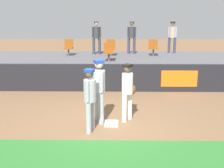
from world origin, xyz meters
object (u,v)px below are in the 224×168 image
object	(u,v)px
seat_back_center	(111,47)
spectator_capped	(172,35)
first_base	(111,123)
seat_front_center	(109,51)
spectator_hooded	(97,35)
player_runner_visitor	(99,87)
player_fielder_home	(128,88)
seat_back_left	(69,47)
player_coach_visitor	(90,96)
spectator_casual	(132,35)
seat_back_right	(153,47)

from	to	relation	value
seat_back_center	spectator_capped	bearing A→B (deg)	18.70
first_base	seat_front_center	distance (m)	5.54
first_base	spectator_hooded	size ratio (longest dim) A/B	0.23
player_runner_visitor	player_fielder_home	bearing A→B (deg)	77.95
spectator_hooded	seat_back_left	bearing A→B (deg)	14.26
player_coach_visitor	spectator_casual	size ratio (longest dim) A/B	1.02
spectator_hooded	spectator_capped	xyz separation A→B (m)	(4.16, 0.60, -0.01)
first_base	seat_front_center	world-z (taller)	seat_front_center
spectator_casual	first_base	bearing A→B (deg)	98.46
player_coach_visitor	seat_back_right	bearing A→B (deg)	173.06
player_coach_visitor	seat_front_center	xyz separation A→B (m)	(0.37, 5.81, 0.51)
player_fielder_home	seat_back_left	xyz separation A→B (m)	(-2.84, 6.73, 0.52)
seat_front_center	seat_back_right	xyz separation A→B (m)	(2.27, 1.80, 0.00)
player_coach_visitor	seat_front_center	distance (m)	5.84
player_runner_visitor	seat_front_center	xyz separation A→B (m)	(0.16, 5.09, 0.43)
seat_back_left	spectator_capped	world-z (taller)	spectator_capped
spectator_capped	spectator_casual	distance (m)	2.30
player_fielder_home	spectator_casual	xyz separation A→B (m)	(0.48, 7.53, 1.05)
player_runner_visitor	seat_back_left	size ratio (longest dim) A/B	2.26
seat_back_center	spectator_hooded	size ratio (longest dim) A/B	0.48
seat_back_left	spectator_capped	xyz separation A→B (m)	(5.59, 1.14, 0.52)
player_runner_visitor	seat_back_left	world-z (taller)	same
seat_front_center	seat_back_right	bearing A→B (deg)	38.43
player_coach_visitor	seat_back_left	bearing A→B (deg)	-154.64
player_runner_visitor	seat_back_right	xyz separation A→B (m)	(2.42, 6.89, 0.43)
seat_back_left	spectator_hooded	world-z (taller)	spectator_hooded
seat_front_center	spectator_casual	world-z (taller)	spectator_casual
seat_back_left	first_base	bearing A→B (deg)	-71.65
first_base	spectator_casual	distance (m)	8.23
spectator_hooded	spectator_casual	xyz separation A→B (m)	(1.89, 0.25, -0.01)
first_base	seat_back_center	size ratio (longest dim) A/B	0.48
first_base	seat_front_center	bearing A→B (deg)	92.29
player_runner_visitor	seat_back_right	world-z (taller)	same
player_coach_visitor	spectator_hooded	xyz separation A→B (m)	(-0.35, 8.15, 1.04)
player_fielder_home	seat_back_center	bearing A→B (deg)	-141.31
seat_front_center	spectator_casual	bearing A→B (deg)	65.68
player_fielder_home	seat_back_right	size ratio (longest dim) A/B	2.08
seat_front_center	spectator_hooded	world-z (taller)	spectator_hooded
spectator_hooded	seat_back_center	bearing A→B (deg)	138.67
seat_back_right	player_runner_visitor	bearing A→B (deg)	-109.39
player_runner_visitor	seat_front_center	world-z (taller)	same
seat_back_center	spectator_capped	world-z (taller)	spectator_capped
seat_back_center	spectator_hooded	world-z (taller)	spectator_hooded
player_runner_visitor	player_coach_visitor	bearing A→B (deg)	-38.79
seat_front_center	seat_back_left	bearing A→B (deg)	140.08
seat_back_right	spectator_hooded	bearing A→B (deg)	169.70
player_runner_visitor	seat_back_center	distance (m)	6.91
seat_back_right	spectator_casual	world-z (taller)	spectator_casual
player_fielder_home	seat_front_center	bearing A→B (deg)	-138.67
spectator_casual	seat_front_center	bearing A→B (deg)	81.04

